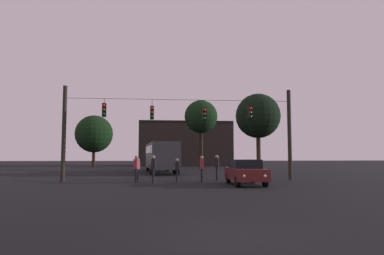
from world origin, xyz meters
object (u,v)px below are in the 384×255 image
pedestrian_crossing_center (153,167)px  pedestrian_near_bus (177,169)px  car_near_right (245,172)px  pedestrian_crossing_left (138,168)px  pedestrian_crossing_right (217,166)px  tree_right_far (258,116)px  tree_left_silhouette (201,117)px  city_bus (161,154)px  pedestrian_far_side (136,167)px  tree_behind_building (94,134)px  pedestrian_trailing (202,167)px  car_far_left (158,163)px

pedestrian_crossing_center → pedestrian_near_bus: (1.58, 0.99, -0.14)m
car_near_right → pedestrian_near_bus: 4.91m
pedestrian_crossing_left → pedestrian_crossing_right: 5.87m
car_near_right → tree_right_far: 14.31m
car_near_right → tree_left_silhouette: (0.23, 23.30, 5.87)m
city_bus → pedestrian_far_side: size_ratio=6.31×
tree_left_silhouette → tree_behind_building: size_ratio=1.12×
pedestrian_near_bus → pedestrian_trailing: bearing=-13.8°
pedestrian_far_side → city_bus: bearing=82.2°
car_near_right → tree_right_far: size_ratio=0.55×
car_far_left → tree_left_silhouette: size_ratio=0.50×
tree_behind_building → pedestrian_crossing_center: bearing=-73.3°
city_bus → pedestrian_trailing: (2.62, -12.49, -0.88)m
pedestrian_crossing_right → tree_behind_building: (-13.85, 29.62, 4.01)m
pedestrian_trailing → tree_left_silhouette: (2.55, 20.80, 5.67)m
city_bus → pedestrian_crossing_left: 9.75m
tree_behind_building → pedestrian_trailing: bearing=-67.7°
car_far_left → pedestrian_near_bus: (1.20, -20.80, 0.08)m
pedestrian_crossing_left → tree_right_far: 14.21m
tree_behind_building → tree_right_far: size_ratio=1.00×
city_bus → pedestrian_crossing_center: size_ratio=6.29×
car_near_right → pedestrian_far_side: bearing=159.6°
pedestrian_crossing_right → pedestrian_near_bus: pedestrian_crossing_right is taller
car_near_right → car_far_left: (-5.16, 23.70, 0.00)m
pedestrian_near_bus → pedestrian_far_side: bearing=-170.8°
pedestrian_far_side → pedestrian_crossing_left: bearing=90.6°
pedestrian_near_bus → pedestrian_trailing: 1.69m
pedestrian_crossing_right → tree_behind_building: size_ratio=0.23×
pedestrian_crossing_center → tree_left_silhouette: (5.76, 21.39, 5.65)m
tree_left_silhouette → tree_right_far: size_ratio=1.12×
pedestrian_near_bus → tree_behind_building: size_ratio=0.20×
pedestrian_crossing_left → tree_behind_building: tree_behind_building is taller
city_bus → tree_behind_building: (-10.00, 18.32, 3.16)m
pedestrian_crossing_center → pedestrian_crossing_right: 4.79m
pedestrian_crossing_right → pedestrian_far_side: (-5.57, -1.22, -0.01)m
pedestrian_crossing_right → tree_left_silhouette: size_ratio=0.20×
pedestrian_crossing_center → pedestrian_far_side: bearing=153.5°
city_bus → tree_right_far: size_ratio=1.42×
city_bus → car_near_right: 15.82m
city_bus → tree_behind_building: 21.11m
pedestrian_far_side → tree_left_silhouette: size_ratio=0.20×
pedestrian_trailing → pedestrian_crossing_right: bearing=44.0°
pedestrian_crossing_left → tree_behind_building: size_ratio=0.20×
pedestrian_crossing_center → city_bus: bearing=87.4°
city_bus → pedestrian_crossing_left: city_bus is taller
car_far_left → pedestrian_crossing_center: 21.79m
pedestrian_crossing_left → pedestrian_near_bus: size_ratio=0.99×
pedestrian_crossing_left → tree_right_far: tree_right_far is taller
pedestrian_near_bus → tree_left_silhouette: bearing=78.4°
pedestrian_far_side → tree_right_far: (11.24, 10.19, 4.63)m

